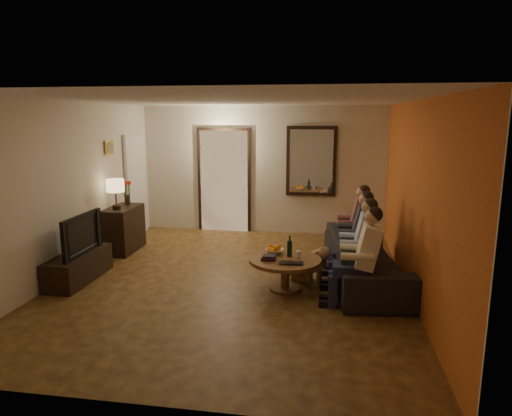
% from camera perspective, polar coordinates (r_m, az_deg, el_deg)
% --- Properties ---
extents(floor, '(5.00, 6.00, 0.01)m').
position_cam_1_polar(floor, '(6.82, -2.93, -9.11)').
color(floor, '#3D2210').
rests_on(floor, ground).
extents(ceiling, '(5.00, 6.00, 0.01)m').
position_cam_1_polar(ceiling, '(6.39, -3.17, 13.31)').
color(ceiling, white).
rests_on(ceiling, back_wall).
extents(back_wall, '(5.00, 0.02, 2.60)m').
position_cam_1_polar(back_wall, '(9.40, 0.78, 4.77)').
color(back_wall, beige).
rests_on(back_wall, floor).
extents(front_wall, '(5.00, 0.02, 2.60)m').
position_cam_1_polar(front_wall, '(3.67, -12.90, -6.09)').
color(front_wall, beige).
rests_on(front_wall, floor).
extents(left_wall, '(0.02, 6.00, 2.60)m').
position_cam_1_polar(left_wall, '(7.41, -22.32, 2.12)').
color(left_wall, beige).
rests_on(left_wall, floor).
extents(right_wall, '(0.02, 6.00, 2.60)m').
position_cam_1_polar(right_wall, '(6.44, 19.27, 1.05)').
color(right_wall, beige).
rests_on(right_wall, floor).
extents(orange_accent, '(0.01, 6.00, 2.60)m').
position_cam_1_polar(orange_accent, '(6.44, 19.19, 1.05)').
color(orange_accent, '#BB4C1F').
rests_on(orange_accent, right_wall).
extents(kitchen_doorway, '(1.00, 0.06, 2.10)m').
position_cam_1_polar(kitchen_doorway, '(9.56, -3.99, 3.34)').
color(kitchen_doorway, '#FFE0A5').
rests_on(kitchen_doorway, floor).
extents(door_trim, '(1.12, 0.04, 2.22)m').
position_cam_1_polar(door_trim, '(9.55, -4.01, 3.33)').
color(door_trim, black).
rests_on(door_trim, floor).
extents(fridge_glimpse, '(0.45, 0.03, 1.70)m').
position_cam_1_polar(fridge_glimpse, '(9.53, -2.51, 2.42)').
color(fridge_glimpse, silver).
rests_on(fridge_glimpse, floor).
extents(mirror_frame, '(1.00, 0.05, 1.40)m').
position_cam_1_polar(mirror_frame, '(9.25, 6.93, 5.82)').
color(mirror_frame, black).
rests_on(mirror_frame, back_wall).
extents(mirror_glass, '(0.86, 0.02, 1.26)m').
position_cam_1_polar(mirror_glass, '(9.22, 6.92, 5.80)').
color(mirror_glass, white).
rests_on(mirror_glass, back_wall).
extents(white_door, '(0.06, 0.85, 2.04)m').
position_cam_1_polar(white_door, '(9.45, -14.80, 2.71)').
color(white_door, white).
rests_on(white_door, floor).
extents(framed_art, '(0.03, 0.28, 0.24)m').
position_cam_1_polar(framed_art, '(8.47, -17.88, 7.23)').
color(framed_art, '#B28C33').
rests_on(framed_art, left_wall).
extents(art_canvas, '(0.01, 0.22, 0.18)m').
position_cam_1_polar(art_canvas, '(8.46, -17.78, 7.23)').
color(art_canvas, brown).
rests_on(art_canvas, left_wall).
extents(dresser, '(0.45, 0.90, 0.80)m').
position_cam_1_polar(dresser, '(8.51, -16.22, -2.55)').
color(dresser, black).
rests_on(dresser, floor).
extents(table_lamp, '(0.30, 0.30, 0.54)m').
position_cam_1_polar(table_lamp, '(8.18, -17.13, 1.66)').
color(table_lamp, beige).
rests_on(table_lamp, dresser).
extents(flower_vase, '(0.14, 0.14, 0.44)m').
position_cam_1_polar(flower_vase, '(8.58, -15.83, 1.83)').
color(flower_vase, '#AC2012').
rests_on(flower_vase, dresser).
extents(tv_stand, '(0.45, 1.24, 0.41)m').
position_cam_1_polar(tv_stand, '(7.26, -21.30, -6.88)').
color(tv_stand, black).
rests_on(tv_stand, floor).
extents(tv, '(1.03, 0.13, 0.59)m').
position_cam_1_polar(tv, '(7.12, -21.59, -3.04)').
color(tv, black).
rests_on(tv, tv_stand).
extents(sofa, '(2.48, 1.18, 0.70)m').
position_cam_1_polar(sofa, '(6.84, 13.43, -6.25)').
color(sofa, black).
rests_on(sofa, floor).
extents(person_a, '(0.60, 0.40, 1.20)m').
position_cam_1_polar(person_a, '(5.90, 13.20, -6.53)').
color(person_a, tan).
rests_on(person_a, sofa).
extents(person_b, '(0.60, 0.40, 1.20)m').
position_cam_1_polar(person_b, '(6.47, 12.84, -4.91)').
color(person_b, tan).
rests_on(person_b, sofa).
extents(person_c, '(0.60, 0.40, 1.20)m').
position_cam_1_polar(person_c, '(7.05, 12.53, -3.55)').
color(person_c, tan).
rests_on(person_c, sofa).
extents(person_d, '(0.60, 0.40, 1.20)m').
position_cam_1_polar(person_d, '(7.63, 12.28, -2.40)').
color(person_d, tan).
rests_on(person_d, sofa).
extents(dog, '(0.60, 0.34, 0.56)m').
position_cam_1_polar(dog, '(6.80, 6.63, -6.73)').
color(dog, '#AC7E4F').
rests_on(dog, floor).
extents(coffee_table, '(1.08, 1.08, 0.45)m').
position_cam_1_polar(coffee_table, '(6.44, 3.65, -8.22)').
color(coffee_table, brown).
rests_on(coffee_table, floor).
extents(bowl, '(0.26, 0.26, 0.06)m').
position_cam_1_polar(bowl, '(6.59, 2.30, -5.40)').
color(bowl, white).
rests_on(bowl, coffee_table).
extents(oranges, '(0.20, 0.20, 0.08)m').
position_cam_1_polar(oranges, '(6.57, 2.30, -4.83)').
color(oranges, orange).
rests_on(oranges, bowl).
extents(wine_bottle, '(0.07, 0.07, 0.31)m').
position_cam_1_polar(wine_bottle, '(6.42, 4.22, -4.74)').
color(wine_bottle, black).
rests_on(wine_bottle, coffee_table).
extents(wine_glass, '(0.06, 0.06, 0.10)m').
position_cam_1_polar(wine_glass, '(6.39, 5.34, -5.81)').
color(wine_glass, silver).
rests_on(wine_glass, coffee_table).
extents(book_stack, '(0.20, 0.15, 0.07)m').
position_cam_1_polar(book_stack, '(6.29, 1.59, -6.19)').
color(book_stack, black).
rests_on(book_stack, coffee_table).
extents(laptop, '(0.34, 0.22, 0.03)m').
position_cam_1_polar(laptop, '(6.09, 4.37, -7.02)').
color(laptop, black).
rests_on(laptop, coffee_table).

